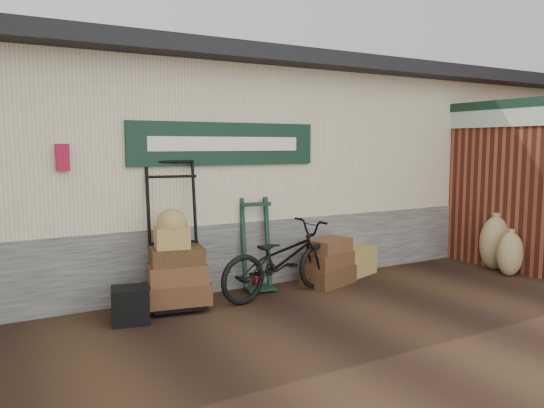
% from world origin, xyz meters
% --- Properties ---
extents(ground, '(80.00, 80.00, 0.00)m').
position_xyz_m(ground, '(0.00, 0.00, 0.00)').
color(ground, black).
rests_on(ground, ground).
extents(station_building, '(14.40, 4.10, 3.20)m').
position_xyz_m(station_building, '(-0.01, 2.74, 1.61)').
color(station_building, '#4C4C47').
rests_on(station_building, ground).
extents(brick_outbuilding, '(1.71, 4.51, 2.62)m').
position_xyz_m(brick_outbuilding, '(4.70, 1.19, 1.30)').
color(brick_outbuilding, maroon).
rests_on(brick_outbuilding, ground).
extents(porter_trolley, '(1.00, 0.83, 1.79)m').
position_xyz_m(porter_trolley, '(-1.12, 0.71, 0.89)').
color(porter_trolley, black).
rests_on(porter_trolley, ground).
extents(green_barrow, '(0.49, 0.44, 1.23)m').
position_xyz_m(green_barrow, '(0.08, 0.85, 0.61)').
color(green_barrow, black).
rests_on(green_barrow, ground).
extents(suitcase_stack, '(0.83, 0.65, 0.65)m').
position_xyz_m(suitcase_stack, '(1.06, 0.57, 0.32)').
color(suitcase_stack, '#392512').
rests_on(suitcase_stack, ground).
extents(wicker_hamper, '(0.74, 0.61, 0.42)m').
position_xyz_m(wicker_hamper, '(1.75, 0.85, 0.21)').
color(wicker_hamper, olive).
rests_on(wicker_hamper, ground).
extents(black_trunk, '(0.46, 0.42, 0.40)m').
position_xyz_m(black_trunk, '(-1.77, 0.33, 0.20)').
color(black_trunk, black).
rests_on(black_trunk, ground).
extents(bicycle, '(0.86, 1.90, 1.07)m').
position_xyz_m(bicycle, '(0.20, 0.40, 0.53)').
color(bicycle, black).
rests_on(bicycle, ground).
extents(burlap_sack_left, '(0.53, 0.45, 0.83)m').
position_xyz_m(burlap_sack_left, '(3.85, 0.00, 0.42)').
color(burlap_sack_left, olive).
rests_on(burlap_sack_left, ground).
extents(burlap_sack_right, '(0.41, 0.35, 0.66)m').
position_xyz_m(burlap_sack_right, '(3.68, -0.38, 0.33)').
color(burlap_sack_right, olive).
rests_on(burlap_sack_right, ground).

